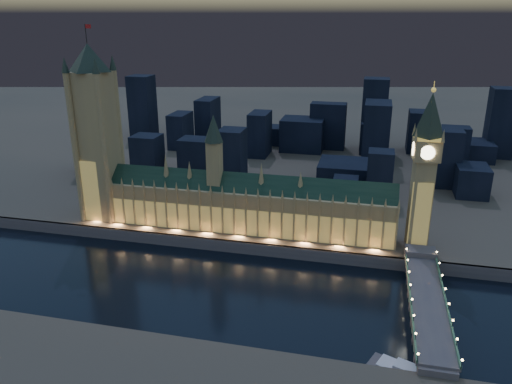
% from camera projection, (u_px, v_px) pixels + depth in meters
% --- Properties ---
extents(ground_plane, '(2000.00, 2000.00, 0.00)m').
position_uv_depth(ground_plane, '(226.00, 284.00, 287.86)').
color(ground_plane, black).
rests_on(ground_plane, ground).
extents(north_bank, '(2000.00, 960.00, 8.00)m').
position_uv_depth(north_bank, '(323.00, 113.00, 762.81)').
color(north_bank, '#3B3733').
rests_on(north_bank, ground).
extents(embankment_wall, '(2000.00, 2.50, 8.00)m').
position_uv_depth(embankment_wall, '(244.00, 248.00, 324.07)').
color(embankment_wall, '#48414D').
rests_on(embankment_wall, ground).
extents(palace_of_westminster, '(202.00, 21.35, 78.00)m').
position_uv_depth(palace_of_westminster, '(243.00, 204.00, 336.79)').
color(palace_of_westminster, '#8B7457').
rests_on(palace_of_westminster, north_bank).
extents(victoria_tower, '(31.68, 31.68, 133.17)m').
position_uv_depth(victoria_tower, '(96.00, 126.00, 343.24)').
color(victoria_tower, '#8B7457').
rests_on(victoria_tower, north_bank).
extents(elizabeth_tower, '(18.00, 18.00, 103.25)m').
position_uv_depth(elizabeth_tower, '(425.00, 159.00, 299.11)').
color(elizabeth_tower, '#8B7457').
rests_on(elizabeth_tower, north_bank).
extents(westminster_bridge, '(18.20, 113.00, 15.90)m').
position_uv_depth(westminster_bridge, '(426.00, 302.00, 258.98)').
color(westminster_bridge, '#48414D').
rests_on(westminster_bridge, ground).
extents(river_boat, '(48.87, 29.15, 4.50)m').
position_uv_depth(river_boat, '(424.00, 378.00, 211.55)').
color(river_boat, '#48414D').
rests_on(river_boat, ground).
extents(city_backdrop, '(485.96, 215.63, 76.01)m').
position_uv_depth(city_backdrop, '(332.00, 138.00, 496.49)').
color(city_backdrop, black).
rests_on(city_backdrop, north_bank).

